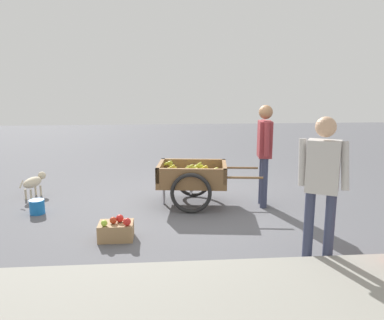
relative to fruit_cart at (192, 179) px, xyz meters
name	(u,v)px	position (x,y,z in m)	size (l,w,h in m)	color
ground_plane	(192,204)	(0.01, 0.01, -0.44)	(24.00, 24.00, 0.00)	#56565B
fruit_cart	(192,179)	(0.00, 0.00, 0.00)	(1.73, 1.01, 0.71)	brown
vendor_person	(264,146)	(-1.14, 0.15, 0.54)	(0.24, 0.54, 1.63)	#333851
dog	(34,182)	(2.73, -0.65, -0.17)	(0.32, 0.64, 0.40)	beige
plastic_bucket	(37,207)	(2.41, 0.27, -0.33)	(0.23, 0.23, 0.22)	#1966B2
apple_crate	(116,230)	(1.09, 1.35, -0.31)	(0.44, 0.32, 0.32)	#99754C
bystander_person	(322,177)	(-1.23, 2.17, 0.54)	(0.47, 0.36, 1.64)	#333851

